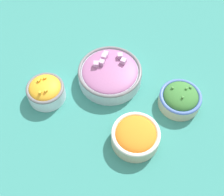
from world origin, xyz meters
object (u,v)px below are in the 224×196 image
(bowl_carrots, at_px, (136,136))
(bowl_red_onion, at_px, (110,73))
(bowl_squash, at_px, (46,90))
(bowl_broccoli, at_px, (180,98))

(bowl_carrots, xyz_separation_m, bowl_red_onion, (-0.20, 0.16, -0.00))
(bowl_carrots, relative_size, bowl_squash, 1.19)
(bowl_carrots, relative_size, bowl_broccoli, 1.08)
(bowl_red_onion, bearing_deg, bowl_squash, -128.56)
(bowl_carrots, bearing_deg, bowl_squash, -176.65)
(bowl_carrots, height_order, bowl_broccoli, bowl_broccoli)
(bowl_carrots, distance_m, bowl_squash, 0.34)
(bowl_carrots, bearing_deg, bowl_red_onion, 141.17)
(bowl_broccoli, xyz_separation_m, bowl_squash, (-0.39, -0.22, 0.00))
(bowl_broccoli, bearing_deg, bowl_carrots, -105.39)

